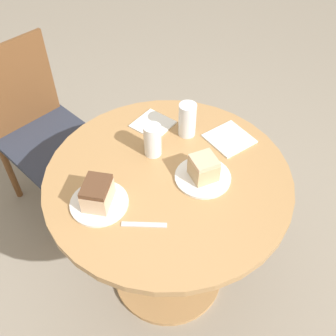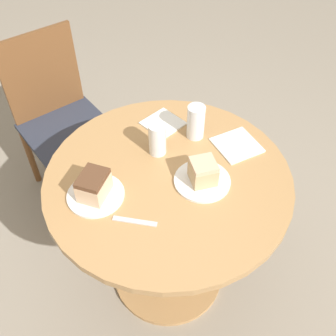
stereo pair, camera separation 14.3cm
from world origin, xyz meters
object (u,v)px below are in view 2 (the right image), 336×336
Objects in this scene: plate_near at (96,195)px; glass_lemonade at (196,124)px; chair at (62,119)px; glass_water at (157,141)px; plate_far at (202,181)px; cake_slice_near at (94,185)px; cake_slice_far at (203,171)px.

plate_near is 0.49m from glass_lemonade.
plate_near is (-0.13, -0.81, 0.28)m from chair.
glass_water is at bearing -179.58° from glass_lemonade.
chair is 4.37× the size of plate_far.
cake_slice_near is at bearing 158.16° from plate_far.
cake_slice_far is at bearing -82.42° from chair.
plate_far is at bearing -75.49° from glass_water.
glass_water is (0.30, 0.08, 0.00)m from cake_slice_near.
plate_far is 0.24m from glass_water.
cake_slice_near is 0.99× the size of glass_lemonade.
glass_water is at bearing -82.71° from chair.
chair is 0.86m from plate_near.
plate_far is 1.54× the size of glass_water.
chair is 1.03m from cake_slice_far.
plate_near is 0.32m from glass_water.
cake_slice_near is 1.29× the size of cake_slice_far.
glass_lemonade reaches higher than plate_far.
cake_slice_near is 0.49m from glass_lemonade.
cake_slice_near is at bearing 158.16° from cake_slice_far.
glass_lemonade is (0.35, -0.73, 0.34)m from chair.
glass_lemonade reaches higher than cake_slice_far.
glass_lemonade is at bearing 61.44° from cake_slice_far.
cake_slice_far is 0.23m from glass_water.
chair reaches higher than plate_near.
plate_far is 1.46× the size of cake_slice_near.
chair reaches higher than glass_water.
cake_slice_far reaches higher than plate_near.
cake_slice_near is (-0.36, 0.14, 0.05)m from plate_far.
plate_near is 0.98× the size of plate_far.
cake_slice_far is (0.00, 0.00, 0.05)m from plate_far.
glass_lemonade is 1.07× the size of glass_water.
chair is 1.02m from plate_far.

